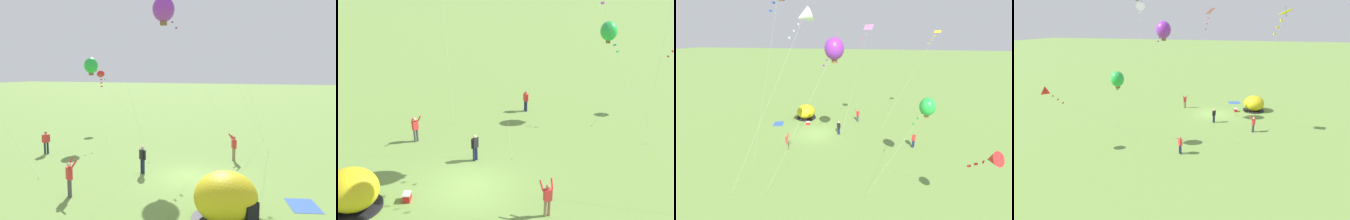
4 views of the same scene
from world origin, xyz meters
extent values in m
plane|color=olive|center=(0.00, 0.00, 0.00)|extent=(300.00, 300.00, 0.00)
ellipsoid|color=gold|center=(-5.15, -2.94, 1.05)|extent=(2.70, 2.60, 2.10)
cylinder|color=black|center=(-5.15, -2.94, 0.05)|extent=(2.81, 2.81, 0.10)
cube|color=black|center=(-5.72, -4.08, 0.55)|extent=(0.77, 0.46, 1.10)
cube|color=#3359A5|center=(-2.34, -6.04, 0.01)|extent=(1.99, 1.71, 0.01)
cube|color=red|center=(-2.81, -1.88, 0.19)|extent=(0.45, 0.58, 0.38)
cube|color=white|center=(-2.81, -1.88, 0.41)|extent=(0.46, 0.59, 0.06)
cylinder|color=#1E2347|center=(-0.43, 3.00, 0.44)|extent=(0.15, 0.15, 0.88)
cylinder|color=#1E2347|center=(-0.54, 2.83, 0.44)|extent=(0.15, 0.15, 0.88)
cube|color=black|center=(-0.48, 2.92, 1.18)|extent=(0.41, 0.45, 0.60)
sphere|color=beige|center=(-0.48, 2.92, 1.61)|extent=(0.22, 0.22, 0.22)
cylinder|color=black|center=(-0.35, 3.13, 1.18)|extent=(0.09, 0.09, 0.58)
cylinder|color=black|center=(-0.62, 2.71, 1.18)|extent=(0.09, 0.09, 0.58)
cylinder|color=#4C4C51|center=(-5.03, 4.85, 0.44)|extent=(0.15, 0.15, 0.88)
cylinder|color=#4C4C51|center=(-5.15, 4.68, 0.44)|extent=(0.15, 0.15, 0.88)
cube|color=red|center=(-5.09, 4.76, 1.18)|extent=(0.42, 0.45, 0.60)
sphere|color=beige|center=(-5.09, 4.76, 1.61)|extent=(0.22, 0.22, 0.22)
cylinder|color=red|center=(-4.81, 4.89, 1.64)|extent=(0.38, 0.25, 0.50)
cylinder|color=red|center=(-5.13, 4.46, 1.64)|extent=(0.33, 0.33, 0.50)
cylinder|color=#8C7251|center=(4.24, -1.86, 0.44)|extent=(0.15, 0.15, 0.88)
cylinder|color=#8C7251|center=(4.42, -1.77, 0.44)|extent=(0.15, 0.15, 0.88)
cube|color=red|center=(4.33, -1.81, 1.18)|extent=(0.45, 0.39, 0.60)
sphere|color=#9E7051|center=(4.33, -1.81, 1.61)|extent=(0.22, 0.22, 0.22)
cylinder|color=red|center=(4.02, -1.81, 1.64)|extent=(0.30, 0.35, 0.50)
cylinder|color=red|center=(4.49, -1.56, 1.64)|extent=(0.21, 0.39, 0.50)
cylinder|color=#1E2347|center=(1.46, 11.63, 0.44)|extent=(0.15, 0.15, 0.88)
cylinder|color=#1E2347|center=(1.32, 11.78, 0.44)|extent=(0.15, 0.15, 0.88)
cube|color=red|center=(1.39, 11.70, 1.18)|extent=(0.44, 0.44, 0.60)
sphere|color=#9E7051|center=(1.39, 11.70, 1.61)|extent=(0.22, 0.22, 0.22)
cylinder|color=red|center=(1.56, 11.53, 1.18)|extent=(0.09, 0.09, 0.58)
cylinder|color=red|center=(1.21, 11.88, 1.18)|extent=(0.09, 0.09, 0.58)
cylinder|color=silver|center=(9.80, 11.82, 2.86)|extent=(6.41, 4.39, 5.73)
cylinder|color=brown|center=(6.60, 9.63, 0.03)|extent=(0.03, 0.03, 0.06)
cone|color=red|center=(13.00, 14.02, 5.73)|extent=(1.29, 1.25, 1.05)
cube|color=red|center=(12.63, 13.76, 5.31)|extent=(0.20, 0.17, 0.12)
cube|color=red|center=(12.32, 13.55, 4.95)|extent=(0.12, 0.21, 0.12)
cube|color=red|center=(12.01, 13.34, 4.60)|extent=(0.11, 0.21, 0.12)
cylinder|color=silver|center=(8.55, -1.35, 7.50)|extent=(1.97, 5.17, 15.00)
cylinder|color=brown|center=(7.57, -3.93, 0.03)|extent=(0.03, 0.03, 0.06)
cube|color=blue|center=(9.27, 0.55, 13.96)|extent=(0.20, 0.16, 0.12)
cube|color=blue|center=(9.15, 0.24, 13.47)|extent=(0.21, 0.14, 0.12)
cylinder|color=silver|center=(10.29, -0.41, 6.58)|extent=(3.28, 5.68, 13.15)
cylinder|color=brown|center=(11.93, -3.24, 0.03)|extent=(0.03, 0.03, 0.06)
cone|color=white|center=(8.66, 2.42, 13.15)|extent=(1.51, 1.58, 1.29)
cube|color=white|center=(8.87, 2.06, 12.63)|extent=(0.21, 0.09, 0.12)
cube|color=white|center=(9.04, 1.76, 12.19)|extent=(0.21, 0.14, 0.12)
cube|color=white|center=(9.22, 1.45, 11.75)|extent=(0.18, 0.18, 0.12)
cylinder|color=silver|center=(8.76, 9.35, 3.34)|extent=(2.85, 4.34, 6.69)
cylinder|color=brown|center=(10.19, 7.18, 0.03)|extent=(0.03, 0.03, 0.06)
ellipsoid|color=green|center=(7.34, 11.51, 6.69)|extent=(1.22, 1.22, 1.42)
cube|color=brown|center=(7.34, 11.51, 5.92)|extent=(0.31, 0.31, 0.22)
cube|color=green|center=(7.58, 11.15, 6.23)|extent=(0.19, 0.18, 0.12)
cube|color=green|center=(7.78, 10.84, 5.83)|extent=(0.21, 0.12, 0.12)
cube|color=green|center=(7.99, 10.53, 5.44)|extent=(0.19, 0.17, 0.12)
cylinder|color=silver|center=(-4.83, 11.19, 6.09)|extent=(2.64, 6.21, 12.19)
cylinder|color=brown|center=(-3.52, 8.09, 0.03)|extent=(0.03, 0.03, 0.06)
cube|color=yellow|center=(-6.14, 14.29, 12.18)|extent=(0.93, 0.95, 0.31)
cylinder|color=#332314|center=(-6.14, 14.29, 12.19)|extent=(0.12, 0.24, 0.57)
cube|color=yellow|center=(-5.98, 13.90, 11.68)|extent=(0.19, 0.18, 0.12)
cube|color=yellow|center=(-5.84, 13.57, 11.25)|extent=(0.20, 0.15, 0.12)
cube|color=yellow|center=(-5.70, 13.24, 10.82)|extent=(0.19, 0.17, 0.12)
cylinder|color=silver|center=(0.78, 4.84, 6.29)|extent=(1.85, 2.81, 12.59)
cylinder|color=brown|center=(1.70, 3.44, 0.03)|extent=(0.03, 0.03, 0.06)
cube|color=pink|center=(-0.14, 6.24, 12.59)|extent=(0.89, 1.01, 0.54)
cylinder|color=#332314|center=(-0.14, 6.24, 12.60)|extent=(0.27, 0.39, 0.61)
cube|color=pink|center=(0.06, 5.94, 11.97)|extent=(0.21, 0.10, 0.12)
cube|color=pink|center=(0.22, 5.68, 11.44)|extent=(0.20, 0.15, 0.12)
cube|color=pink|center=(0.39, 5.43, 10.91)|extent=(0.20, 0.15, 0.12)
cylinder|color=silver|center=(8.30, 1.58, 5.39)|extent=(5.79, 4.45, 10.79)
cylinder|color=brown|center=(11.19, -0.64, 0.03)|extent=(0.03, 0.03, 0.06)
ellipsoid|color=purple|center=(5.41, 3.80, 10.79)|extent=(1.66, 1.66, 1.89)
cube|color=brown|center=(5.41, 3.80, 9.75)|extent=(0.42, 0.42, 0.30)
cube|color=purple|center=(5.75, 3.54, 10.31)|extent=(0.19, 0.17, 0.12)
cube|color=purple|center=(6.04, 3.32, 9.90)|extent=(0.18, 0.18, 0.12)
cube|color=purple|center=(6.33, 3.09, 9.49)|extent=(0.17, 0.19, 0.12)
camera|label=1|loc=(-18.04, -5.17, 6.13)|focal=35.00mm
camera|label=2|loc=(5.32, -17.69, 11.62)|focal=42.00mm
camera|label=3|loc=(24.60, 8.05, 12.09)|focal=24.00mm
camera|label=4|loc=(-4.28, 32.69, 11.57)|focal=28.00mm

